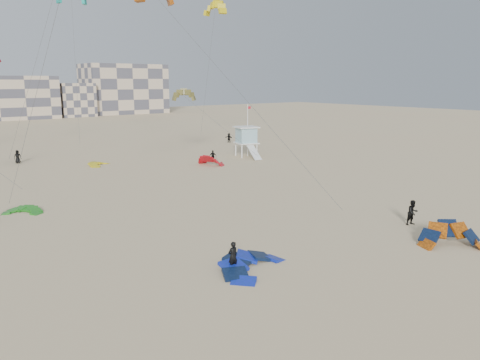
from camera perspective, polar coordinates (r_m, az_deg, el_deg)
ground at (r=25.70m, az=7.38°, el=-12.12°), size 320.00×320.00×0.00m
kite_ground_blue at (r=27.10m, az=1.45°, el=-10.71°), size 6.09×6.22×2.19m
kite_ground_orange at (r=33.40m, az=24.28°, el=-7.37°), size 5.63×5.63×4.03m
kite_ground_green at (r=41.87m, az=-24.88°, el=-3.64°), size 4.18×4.20×1.37m
kite_ground_red_far at (r=59.85m, az=-3.56°, el=1.85°), size 4.68×4.62×3.74m
kite_ground_yellow at (r=62.06m, az=-16.85°, el=1.72°), size 4.52×4.53×1.47m
kitesurfer_main at (r=26.48m, az=-0.89°, el=-9.28°), size 0.62×0.41×1.70m
kitesurfer_b at (r=36.92m, az=20.31°, el=-3.74°), size 1.05×0.90×1.87m
kitesurfer_d at (r=61.73m, az=-3.31°, el=2.91°), size 0.95×0.90×1.58m
kitesurfer_e at (r=67.37m, az=-25.49°, el=2.58°), size 0.91×0.65×1.73m
kitesurfer_f at (r=81.99m, az=-1.37°, el=5.17°), size 0.92×1.58×1.63m
kite_fly_olive at (r=63.42m, az=-6.85°, el=10.12°), size 7.66×10.78×8.67m
kite_fly_yellow at (r=75.22m, az=-3.06°, el=20.06°), size 5.07×11.12×21.63m
lifeguard_tower_near at (r=66.27m, az=0.78°, el=4.70°), size 3.70×6.21×4.25m
flagpole at (r=66.23m, az=0.94°, el=6.21°), size 0.59×0.09×7.32m
condo_east at (r=162.75m, az=-13.94°, el=10.71°), size 26.00×14.00×16.00m
condo_fill_right at (r=152.51m, az=-19.50°, el=9.19°), size 10.00×10.00×10.00m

